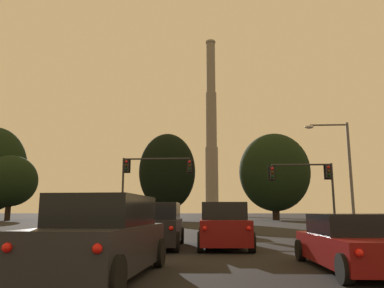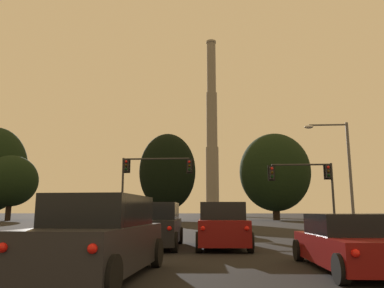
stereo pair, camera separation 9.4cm
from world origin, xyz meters
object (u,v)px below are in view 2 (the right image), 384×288
Objects in this scene: traffic_light_overhead_right at (310,179)px; traffic_light_overhead_left at (146,174)px; suv_left_lane_second at (156,226)px; suv_center_lane_second at (222,226)px; sedan_right_lane_third at (349,244)px; suv_left_lane_third at (100,238)px; smokestack at (212,144)px; sedan_center_lane_front at (225,225)px; street_lamp at (342,163)px.

traffic_light_overhead_left is at bearing 174.55° from traffic_light_overhead_right.
suv_left_lane_second and suv_center_lane_second have the same top height.
suv_center_lane_second is at bearing -1.17° from suv_left_lane_second.
sedan_right_lane_third is at bearing -101.12° from traffic_light_overhead_right.
traffic_light_overhead_right is at bearing 77.65° from sedan_right_lane_third.
suv_left_lane_third is (-6.07, -1.58, 0.23)m from sedan_right_lane_third.
smokestack is at bearing 89.14° from suv_center_lane_second.
smokestack is (-2.25, 100.63, 23.22)m from sedan_center_lane_front.
street_lamp reaches higher than suv_left_lane_second.
suv_left_lane_second is at bearing -112.88° from sedan_center_lane_front.
sedan_center_lane_front is 0.61× the size of street_lamp.
sedan_center_lane_front is 15.54m from suv_left_lane_third.
traffic_light_overhead_left is at bearing 128.76° from sedan_center_lane_front.
traffic_light_overhead_left is 1.18× the size of traffic_light_overhead_right.
street_lamp is (8.30, 2.82, 4.13)m from sedan_center_lane_front.
suv_center_lane_second is 0.94× the size of traffic_light_overhead_right.
street_lamp is at bearing 49.08° from suv_center_lane_second.
smokestack is (0.87, 115.85, 22.99)m from suv_left_lane_third.
smokestack reaches higher than suv_left_lane_third.
smokestack is (-5.20, 114.27, 23.22)m from sedan_right_lane_third.
suv_left_lane_second is 0.64× the size of street_lamp.
sedan_center_lane_front is (-2.95, 13.65, 0.00)m from sedan_right_lane_third.
sedan_center_lane_front is at bearing -137.10° from traffic_light_overhead_right.
suv_left_lane_third is (-3.12, -15.23, 0.23)m from sedan_center_lane_front.
traffic_light_overhead_left is (-6.26, 15.43, 3.76)m from suv_center_lane_second.
street_lamp is (14.82, -4.86, 0.15)m from traffic_light_overhead_left.
smokestack is (0.80, 108.44, 22.99)m from suv_left_lane_second.
suv_left_lane_third is (-2.86, -7.48, 0.00)m from suv_center_lane_second.
traffic_light_overhead_right is 0.09× the size of smokestack.
smokestack reaches higher than street_lamp.
street_lamp reaches higher than suv_left_lane_third.
suv_left_lane_second is 8.40m from sedan_center_lane_front.
suv_left_lane_third reaches higher than sedan_center_lane_front.
sedan_right_lane_third is at bearing -87.39° from smokestack.
traffic_light_overhead_right is (13.41, -1.28, -0.62)m from traffic_light_overhead_left.
traffic_light_overhead_left is 95.01m from smokestack.
smokestack reaches higher than suv_left_lane_second.
suv_left_lane_third is at bearing -93.15° from suv_left_lane_second.
suv_left_lane_second and suv_left_lane_third have the same top height.
smokestack reaches higher than traffic_light_overhead_right.
sedan_right_lane_third is at bearing -79.36° from sedan_center_lane_front.
suv_center_lane_second is 17.07m from traffic_light_overhead_left.
traffic_light_overhead_left is (-3.47, 15.50, 3.76)m from suv_left_lane_second.
suv_left_lane_second is at bearing 92.09° from suv_left_lane_third.
suv_center_lane_second is 8.01m from suv_left_lane_third.
sedan_center_lane_front is at bearing 66.02° from suv_left_lane_second.
traffic_light_overhead_left is 13.49m from traffic_light_overhead_right.
suv_center_lane_second is (2.79, 0.07, 0.00)m from suv_left_lane_second.
traffic_light_overhead_left is at bearing 99.96° from suv_left_lane_second.
suv_left_lane_second is 16.04m from street_lamp.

